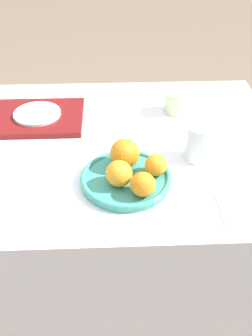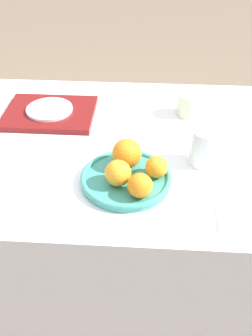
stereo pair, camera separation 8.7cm
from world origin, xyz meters
name	(u,v)px [view 2 (the right image)]	position (x,y,z in m)	size (l,w,h in m)	color
ground_plane	(100,287)	(0.00, 0.00, 0.00)	(12.00, 12.00, 0.00)	#7A6651
table	(96,225)	(0.00, 0.00, 0.38)	(1.26, 0.84, 0.75)	white
fruit_platter	(126,179)	(0.12, -0.19, 0.77)	(0.25, 0.25, 0.03)	teal
orange_0	(118,173)	(0.10, -0.22, 0.81)	(0.07, 0.07, 0.07)	orange
orange_1	(140,185)	(0.16, -0.26, 0.80)	(0.06, 0.06, 0.06)	orange
orange_2	(127,153)	(0.12, -0.14, 0.81)	(0.08, 0.08, 0.08)	orange
orange_3	(157,167)	(0.20, -0.18, 0.80)	(0.06, 0.06, 0.06)	orange
water_glass	(204,147)	(0.34, -0.09, 0.81)	(0.08, 0.08, 0.11)	silver
serving_tray	(50,113)	(-0.16, 0.15, 0.76)	(0.30, 0.24, 0.02)	maroon
side_plate	(49,109)	(-0.16, 0.15, 0.78)	(0.16, 0.16, 0.01)	silver
cup_2	(189,104)	(0.31, 0.19, 0.79)	(0.08, 0.08, 0.08)	beige
napkin	(246,218)	(0.43, -0.31, 0.76)	(0.14, 0.10, 0.01)	white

